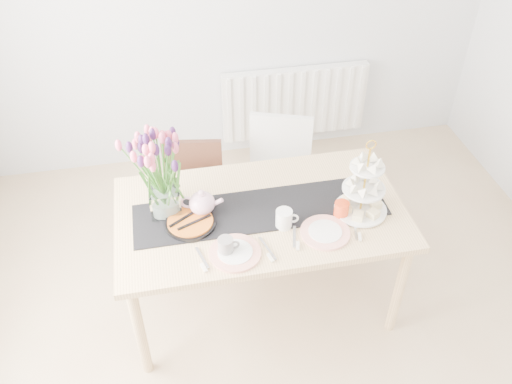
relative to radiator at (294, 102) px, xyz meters
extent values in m
plane|color=tan|center=(-0.50, -2.19, -0.45)|extent=(4.50, 4.50, 0.00)
plane|color=silver|center=(-0.50, 0.06, 0.85)|extent=(4.00, 0.00, 4.00)
cube|color=white|center=(0.00, 0.00, 0.00)|extent=(1.20, 0.08, 0.60)
cube|color=tan|center=(-0.61, -1.58, 0.28)|extent=(1.60, 0.90, 0.04)
cylinder|color=tan|center=(-1.34, -1.96, -0.09)|extent=(0.06, 0.06, 0.71)
cylinder|color=tan|center=(0.12, -1.96, -0.09)|extent=(0.06, 0.06, 0.71)
cylinder|color=tan|center=(-1.34, -1.20, -0.09)|extent=(0.06, 0.06, 0.71)
cylinder|color=tan|center=(0.12, -1.20, -0.09)|extent=(0.06, 0.06, 0.71)
cube|color=#381C14|center=(-0.95, -1.05, -0.05)|extent=(0.45, 0.45, 0.04)
cube|color=#381C14|center=(-0.92, -0.88, 0.15)|extent=(0.39, 0.10, 0.37)
cylinder|color=#381C14|center=(-1.16, -1.20, -0.26)|extent=(0.04, 0.04, 0.38)
cylinder|color=#381C14|center=(-0.80, -1.26, -0.26)|extent=(0.04, 0.04, 0.38)
cylinder|color=#381C14|center=(-1.10, -0.85, -0.26)|extent=(0.04, 0.04, 0.38)
cylinder|color=#381C14|center=(-0.75, -0.91, -0.26)|extent=(0.04, 0.04, 0.38)
cube|color=silver|center=(-0.38, -0.99, -0.02)|extent=(0.54, 0.54, 0.04)
cube|color=silver|center=(-0.31, -0.81, 0.20)|extent=(0.41, 0.18, 0.40)
cylinder|color=silver|center=(-0.61, -1.10, -0.24)|extent=(0.04, 0.04, 0.41)
cylinder|color=silver|center=(-0.27, -1.22, -0.24)|extent=(0.04, 0.04, 0.41)
cylinder|color=silver|center=(-0.49, -0.76, -0.24)|extent=(0.04, 0.04, 0.41)
cylinder|color=silver|center=(-0.15, -0.88, -0.24)|extent=(0.04, 0.04, 0.41)
cube|color=black|center=(-0.61, -1.58, 0.30)|extent=(1.40, 0.35, 0.01)
cube|color=silver|center=(-1.12, -1.48, 0.38)|extent=(0.16, 0.16, 0.16)
cylinder|color=gold|center=(-0.07, -1.69, 0.51)|extent=(0.01, 0.01, 0.42)
cylinder|color=white|center=(-0.07, -1.69, 0.31)|extent=(0.29, 0.29, 0.01)
cylinder|color=white|center=(-0.07, -1.69, 0.46)|extent=(0.23, 0.23, 0.01)
cylinder|color=white|center=(-0.07, -1.69, 0.61)|extent=(0.18, 0.18, 0.01)
cylinder|color=silver|center=(-0.09, -1.62, 0.35)|extent=(0.11, 0.11, 0.09)
cylinder|color=black|center=(-1.00, -1.62, 0.31)|extent=(0.27, 0.27, 0.02)
cylinder|color=#C36D1B|center=(-1.00, -1.62, 0.33)|extent=(0.25, 0.25, 0.01)
cylinder|color=gray|center=(-0.85, -1.85, 0.35)|extent=(0.08, 0.08, 0.09)
cylinder|color=silver|center=(-0.51, -1.72, 0.35)|extent=(0.10, 0.10, 0.11)
cylinder|color=#F0441A|center=(-0.19, -1.71, 0.35)|extent=(0.11, 0.11, 0.09)
cylinder|color=silver|center=(-0.80, -1.87, 0.31)|extent=(0.33, 0.33, 0.01)
cylinder|color=white|center=(-0.31, -1.82, 0.31)|extent=(0.32, 0.32, 0.01)
camera|label=1|loc=(-1.07, -3.75, 2.32)|focal=38.00mm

